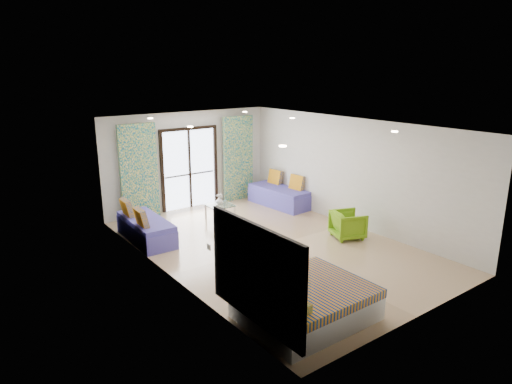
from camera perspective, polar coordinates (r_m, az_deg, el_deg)
floor at (r=10.28m, az=1.98°, el=-6.75°), size 5.00×7.50×0.01m
ceiling at (r=9.60m, az=2.13°, el=8.36°), size 5.00×7.50×0.01m
wall_back at (r=12.92m, az=-8.40°, el=3.95°), size 5.00×0.01×2.70m
wall_front at (r=7.44m, az=20.44°, el=-5.41°), size 5.00×0.01×2.70m
wall_left at (r=8.58m, az=-11.13°, el=-2.01°), size 0.01×7.50×2.70m
wall_right at (r=11.54m, az=11.81°, el=2.42°), size 0.01×7.50×2.70m
balcony_door at (r=12.91m, az=-8.32°, el=3.53°), size 1.76×0.08×2.28m
balcony_rail at (r=12.99m, az=-8.29°, el=2.21°), size 1.52×0.03×0.04m
curtain_left at (r=12.14m, az=-14.42°, el=2.41°), size 1.00×0.10×2.50m
curtain_right at (r=13.58m, az=-2.25°, el=4.22°), size 1.00×0.10×2.50m
downlight_a at (r=7.19m, az=3.37°, el=5.76°), size 0.12×0.12×0.02m
downlight_b at (r=9.23m, az=16.95°, el=7.24°), size 0.12×0.12×0.02m
downlight_c at (r=9.66m, az=-8.22°, el=8.08°), size 0.12×0.12×0.02m
downlight_d at (r=11.26m, az=4.54°, el=9.20°), size 0.12×0.12×0.02m
downlight_e at (r=11.45m, az=-13.08°, el=8.96°), size 0.12×0.12×0.02m
downlight_f at (r=12.83m, az=-1.41°, el=9.99°), size 0.12×0.12×0.02m
headboard at (r=6.53m, az=-0.12°, el=-10.21°), size 0.06×2.10×1.50m
switch_plate at (r=7.48m, az=-5.93°, el=-6.86°), size 0.02×0.10×0.10m
bed at (r=7.44m, az=6.16°, el=-13.55°), size 1.94×1.58×0.67m
daybed_left at (r=10.80m, az=-13.66°, el=-4.44°), size 0.78×1.91×0.93m
daybed_right at (r=13.15m, az=2.96°, el=-0.44°), size 0.88×1.97×0.95m
coffee_table at (r=11.86m, az=-4.53°, el=-1.81°), size 0.68×0.68×0.74m
vase at (r=11.88m, az=-4.61°, el=-1.10°), size 0.21×0.22×0.18m
armchair at (r=10.85m, az=11.42°, el=-3.87°), size 0.84×0.87×0.70m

